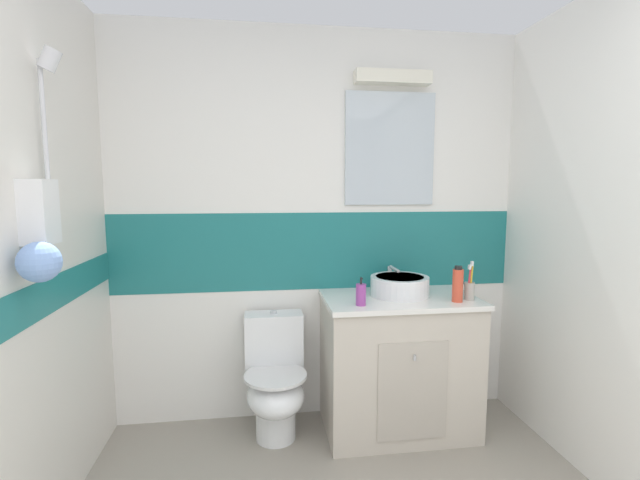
{
  "coord_description": "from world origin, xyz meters",
  "views": [
    {
      "loc": [
        -0.38,
        -0.4,
        1.51
      ],
      "look_at": [
        -0.06,
        1.91,
        1.23
      ],
      "focal_mm": 24.69,
      "sensor_mm": 36.0,
      "label": 1
    }
  ],
  "objects_px": {
    "sink_basin": "(399,285)",
    "shampoo_bottle_tall": "(458,285)",
    "toilet": "(275,381)",
    "toothbrush_cup": "(469,289)",
    "soap_dispenser": "(361,294)"
  },
  "relations": [
    {
      "from": "sink_basin",
      "to": "shampoo_bottle_tall",
      "type": "relative_size",
      "value": 1.9
    },
    {
      "from": "sink_basin",
      "to": "toilet",
      "type": "distance_m",
      "value": 0.95
    },
    {
      "from": "sink_basin",
      "to": "toothbrush_cup",
      "type": "xyz_separation_m",
      "value": [
        0.38,
        -0.16,
        0.0
      ]
    },
    {
      "from": "toothbrush_cup",
      "to": "soap_dispenser",
      "type": "distance_m",
      "value": 0.66
    },
    {
      "from": "sink_basin",
      "to": "toilet",
      "type": "bearing_deg",
      "value": -179.74
    },
    {
      "from": "toothbrush_cup",
      "to": "soap_dispenser",
      "type": "bearing_deg",
      "value": -177.24
    },
    {
      "from": "toilet",
      "to": "shampoo_bottle_tall",
      "type": "height_order",
      "value": "shampoo_bottle_tall"
    },
    {
      "from": "sink_basin",
      "to": "soap_dispenser",
      "type": "bearing_deg",
      "value": -146.3
    },
    {
      "from": "toilet",
      "to": "sink_basin",
      "type": "bearing_deg",
      "value": 0.26
    },
    {
      "from": "sink_basin",
      "to": "toilet",
      "type": "height_order",
      "value": "sink_basin"
    },
    {
      "from": "toilet",
      "to": "shampoo_bottle_tall",
      "type": "distance_m",
      "value": 1.23
    },
    {
      "from": "toilet",
      "to": "toothbrush_cup",
      "type": "xyz_separation_m",
      "value": [
        1.14,
        -0.16,
        0.57
      ]
    },
    {
      "from": "toothbrush_cup",
      "to": "soap_dispenser",
      "type": "height_order",
      "value": "toothbrush_cup"
    },
    {
      "from": "toilet",
      "to": "toothbrush_cup",
      "type": "relative_size",
      "value": 3.19
    },
    {
      "from": "toothbrush_cup",
      "to": "shampoo_bottle_tall",
      "type": "distance_m",
      "value": 0.1
    }
  ]
}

